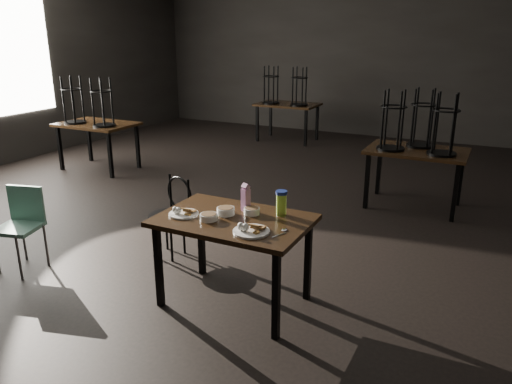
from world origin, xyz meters
The scene contains 15 objects.
room centered at (-0.06, 0.01, 2.33)m, with size 12.00×12.04×3.22m.
main_table centered at (0.61, -1.26, 0.67)m, with size 1.20×0.80×0.75m.
plate_left centered at (0.21, -1.37, 0.77)m, with size 0.24×0.24×0.08m.
plate_right centered at (0.86, -1.46, 0.77)m, with size 0.27×0.27×0.09m.
bowl_near centered at (0.51, -1.21, 0.78)m, with size 0.15×0.15×0.06m.
bowl_far centered at (0.70, -1.11, 0.78)m, with size 0.13×0.13×0.05m.
bowl_big centered at (0.45, -1.38, 0.78)m, with size 0.14×0.14×0.05m.
juice_carton centered at (0.61, -1.06, 0.86)m, with size 0.07×0.07×0.23m.
water_bottle centered at (0.92, -1.03, 0.85)m, with size 0.12×0.12×0.20m.
spoon centered at (1.07, -1.33, 0.75)m, with size 0.07×0.21×0.01m.
bentwood_chair centered at (-0.40, -0.70, 0.47)m, with size 0.41×0.40×0.80m.
school_chair centered at (-1.49, -1.57, 0.47)m, with size 0.44×0.44×0.78m.
bg_table_left centered at (-3.35, 1.38, 0.75)m, with size 1.20×0.80×1.48m.
bg_table_right centered at (1.51, 1.80, 0.78)m, with size 1.20×0.80×1.48m.
bg_table_far centered at (-1.48, 4.71, 0.75)m, with size 1.20×0.80×1.48m.
Camera 1 is at (2.41, -4.48, 2.18)m, focal length 35.00 mm.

